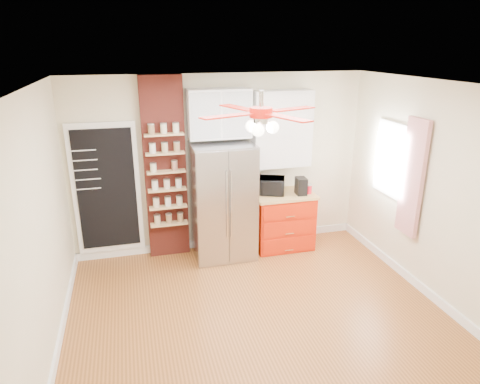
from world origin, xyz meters
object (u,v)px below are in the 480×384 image
object	(u,v)px
canister_left	(308,189)
pantry_jar_oats	(153,168)
toaster_oven	(269,186)
ceiling_fan	(261,113)
fridge	(223,202)
coffee_maker	(301,186)
red_cabinet	(283,220)

from	to	relation	value
canister_left	pantry_jar_oats	xyz separation A→B (m)	(-2.32, 0.17, 0.46)
toaster_oven	ceiling_fan	bearing A→B (deg)	-90.92
fridge	coffee_maker	xyz separation A→B (m)	(1.21, -0.05, 0.16)
red_cabinet	ceiling_fan	bearing A→B (deg)	-118.71
ceiling_fan	coffee_maker	bearing A→B (deg)	53.61
red_cabinet	canister_left	xyz separation A→B (m)	(0.37, -0.09, 0.51)
ceiling_fan	canister_left	size ratio (longest dim) A/B	10.47
ceiling_fan	toaster_oven	bearing A→B (deg)	67.98
fridge	pantry_jar_oats	world-z (taller)	fridge
red_cabinet	coffee_maker	xyz separation A→B (m)	(0.24, -0.10, 0.58)
toaster_oven	pantry_jar_oats	bearing A→B (deg)	-159.61
toaster_oven	coffee_maker	bearing A→B (deg)	1.95
toaster_oven	pantry_jar_oats	distance (m)	1.78
fridge	toaster_oven	bearing A→B (deg)	7.98
fridge	red_cabinet	world-z (taller)	fridge
ceiling_fan	canister_left	distance (m)	2.51
red_cabinet	pantry_jar_oats	world-z (taller)	pantry_jar_oats
ceiling_fan	canister_left	world-z (taller)	ceiling_fan
fridge	red_cabinet	bearing A→B (deg)	2.95
red_cabinet	coffee_maker	world-z (taller)	coffee_maker
fridge	toaster_oven	distance (m)	0.77
fridge	canister_left	world-z (taller)	fridge
toaster_oven	canister_left	world-z (taller)	toaster_oven
canister_left	pantry_jar_oats	distance (m)	2.37
fridge	coffee_maker	distance (m)	1.22
coffee_maker	pantry_jar_oats	bearing A→B (deg)	179.12
ceiling_fan	toaster_oven	size ratio (longest dim) A/B	3.02
canister_left	pantry_jar_oats	bearing A→B (deg)	175.79
ceiling_fan	toaster_oven	distance (m)	2.33
red_cabinet	pantry_jar_oats	xyz separation A→B (m)	(-1.95, 0.08, 0.98)
ceiling_fan	fridge	bearing A→B (deg)	91.76
toaster_oven	canister_left	xyz separation A→B (m)	(0.59, -0.15, -0.06)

